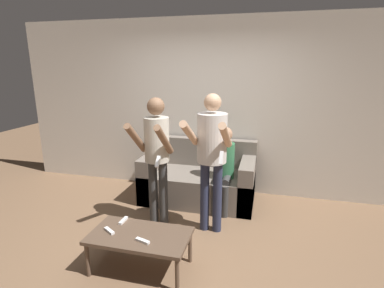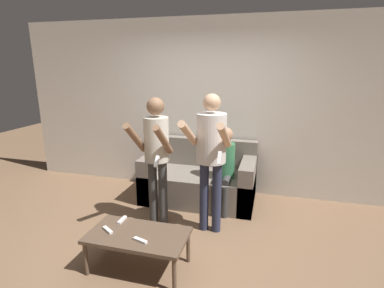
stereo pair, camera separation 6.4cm
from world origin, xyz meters
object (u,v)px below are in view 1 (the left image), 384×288
object	(u,v)px
couch	(199,180)
remote_mid	(109,231)
remote_near	(142,241)
remote_far	(123,221)
person_standing_left	(157,149)
person_seated	(223,165)
coffee_table	(140,238)
person_standing_right	(212,148)

from	to	relation	value
couch	remote_mid	world-z (taller)	couch
remote_near	remote_far	distance (m)	0.46
person_standing_left	person_seated	xyz separation A→B (m)	(0.73, 0.65, -0.36)
remote_mid	remote_far	world-z (taller)	same
person_seated	coffee_table	xyz separation A→B (m)	(-0.59, -1.53, -0.30)
person_standing_left	person_standing_right	bearing A→B (deg)	-0.19
person_standing_right	remote_far	xyz separation A→B (m)	(-0.81, -0.70, -0.67)
person_standing_left	remote_near	world-z (taller)	person_standing_left
person_standing_right	remote_near	size ratio (longest dim) A/B	10.96
person_seated	remote_near	xyz separation A→B (m)	(-0.51, -1.65, -0.25)
person_standing_left	person_standing_right	size ratio (longest dim) A/B	0.96
remote_near	remote_mid	size ratio (longest dim) A/B	1.06
coffee_table	remote_mid	bearing A→B (deg)	-173.78
remote_far	remote_near	bearing A→B (deg)	-40.89
person_standing_right	remote_near	bearing A→B (deg)	-114.57
coffee_table	remote_near	size ratio (longest dim) A/B	6.38
remote_near	person_standing_right	bearing A→B (deg)	65.43
person_standing_right	remote_far	size ratio (longest dim) A/B	11.20
person_standing_left	person_seated	world-z (taller)	person_standing_left
couch	person_seated	world-z (taller)	person_seated
person_standing_left	coffee_table	size ratio (longest dim) A/B	1.66
coffee_table	remote_far	world-z (taller)	remote_far
couch	person_standing_left	distance (m)	1.16
person_standing_right	couch	bearing A→B (deg)	111.54
remote_near	coffee_table	bearing A→B (deg)	124.60
couch	person_standing_left	xyz separation A→B (m)	(-0.34, -0.86, 0.70)
couch	remote_mid	xyz separation A→B (m)	(-0.51, -1.78, 0.10)
person_standing_right	remote_mid	distance (m)	1.42
person_standing_right	coffee_table	distance (m)	1.26
coffee_table	remote_near	xyz separation A→B (m)	(0.08, -0.12, 0.05)
couch	person_standing_left	world-z (taller)	person_standing_left
coffee_table	remote_near	distance (m)	0.15
couch	person_standing_left	size ratio (longest dim) A/B	1.01
person_standing_right	remote_near	xyz separation A→B (m)	(-0.46, -1.00, -0.67)
couch	remote_mid	distance (m)	1.85
person_seated	couch	bearing A→B (deg)	151.82
person_seated	remote_mid	xyz separation A→B (m)	(-0.90, -1.57, -0.25)
person_standing_left	coffee_table	world-z (taller)	person_standing_left
person_standing_left	person_standing_right	world-z (taller)	person_standing_right
coffee_table	person_standing_right	bearing A→B (deg)	58.64
person_seated	remote_mid	bearing A→B (deg)	-119.89
couch	person_standing_right	bearing A→B (deg)	-68.46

